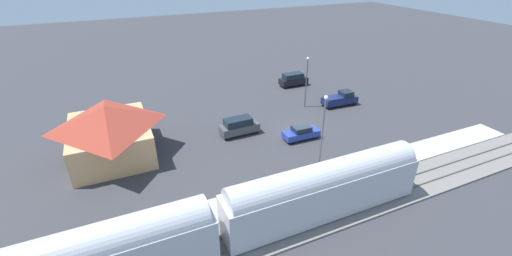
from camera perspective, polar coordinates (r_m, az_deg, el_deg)
The scene contains 12 objects.
ground_plane at distance 43.35m, azimuth 7.31°, elevation -0.70°, with size 200.00×200.00×0.00m, color #38383D.
railway_track at distance 34.18m, azimuth 19.60°, elevation -10.71°, with size 4.80×70.00×0.30m.
platform at distance 36.45m, azimuth 15.44°, elevation -7.28°, with size 3.20×46.00×0.30m.
station_building at distance 40.18m, azimuth -23.76°, elevation -0.38°, with size 11.02×9.04×5.99m.
pedestrian_on_platform at distance 38.15m, azimuth 18.93°, elevation -4.12°, with size 0.36×0.36×1.71m.
pedestrian_waiting_far at distance 40.22m, azimuth 23.29°, elevation -3.25°, with size 0.36×0.36×1.71m.
pickup_navy at distance 51.96m, azimuth 14.18°, elevation 4.85°, with size 2.22×5.49×2.14m.
suv_charcoal at distance 42.07m, azimuth -2.93°, elevation 0.35°, with size 2.10×4.95×2.22m.
sedan_blue at distance 41.45m, azimuth 7.69°, elevation -0.75°, with size 1.94×4.54×1.74m.
suv_black at distance 58.62m, azimuth 6.37°, elevation 8.26°, with size 1.97×4.91×2.22m.
light_pole_near_platform at distance 34.93m, azimuth 11.43°, elevation 0.91°, with size 0.44×0.44×8.01m.
light_pole_lot_center at distance 49.12m, azimuth 8.65°, elevation 8.75°, with size 0.44×0.44×7.57m.
Camera 1 is at (-32.25, 20.59, 20.38)m, focal length 23.46 mm.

